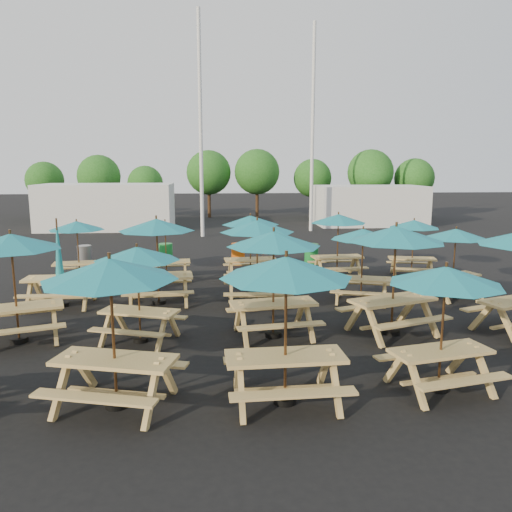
{
  "coord_description": "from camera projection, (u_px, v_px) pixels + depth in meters",
  "views": [
    {
      "loc": [
        -1.22,
        -13.8,
        3.86
      ],
      "look_at": [
        0.0,
        1.5,
        1.1
      ],
      "focal_mm": 35.0,
      "sensor_mm": 36.0,
      "label": 1
    }
  ],
  "objects": [
    {
      "name": "tree_6",
      "position": [
        370.0,
        172.0,
        36.98
      ],
      "size": [
        3.38,
        3.38,
        5.13
      ],
      "color": "#382314",
      "rests_on": "ground"
    },
    {
      "name": "mast_1",
      "position": [
        313.0,
        130.0,
        29.31
      ],
      "size": [
        0.2,
        0.2,
        12.0
      ],
      "primitive_type": "cylinder",
      "color": "silver",
      "rests_on": "ground"
    },
    {
      "name": "tree_5",
      "position": [
        312.0,
        178.0,
        38.49
      ],
      "size": [
        2.94,
        2.94,
        4.45
      ],
      "color": "#382314",
      "rests_on": "ground"
    },
    {
      "name": "waste_bin_3",
      "position": [
        268.0,
        254.0,
        19.81
      ],
      "size": [
        0.54,
        0.54,
        0.86
      ],
      "primitive_type": "cylinder",
      "color": "gray",
      "rests_on": "ground"
    },
    {
      "name": "waste_bin_2",
      "position": [
        238.0,
        254.0,
        19.83
      ],
      "size": [
        0.54,
        0.54,
        0.86
      ],
      "primitive_type": "cylinder",
      "color": "#CB510B",
      "rests_on": "ground"
    },
    {
      "name": "picnic_unit_14",
      "position": [
        363.0,
        239.0,
        14.09
      ],
      "size": [
        2.31,
        2.31,
        2.15
      ],
      "rotation": [
        0.0,
        0.0,
        -0.3
      ],
      "color": "#AD894D",
      "rests_on": "ground"
    },
    {
      "name": "picnic_unit_11",
      "position": [
        250.0,
        224.0,
        16.85
      ],
      "size": [
        2.08,
        2.08,
        2.25
      ],
      "rotation": [
        0.0,
        0.0,
        0.08
      ],
      "color": "#AD894D",
      "rests_on": "ground"
    },
    {
      "name": "tree_0",
      "position": [
        45.0,
        180.0,
        37.49
      ],
      "size": [
        2.8,
        2.8,
        4.24
      ],
      "color": "#382314",
      "rests_on": "ground"
    },
    {
      "name": "picnic_unit_10",
      "position": [
        257.0,
        232.0,
        13.83
      ],
      "size": [
        2.13,
        2.13,
        2.42
      ],
      "rotation": [
        0.0,
        0.0,
        -0.02
      ],
      "color": "#AD894D",
      "rests_on": "ground"
    },
    {
      "name": "picnic_unit_3",
      "position": [
        77.0,
        229.0,
        16.46
      ],
      "size": [
        2.04,
        2.04,
        2.11
      ],
      "rotation": [
        0.0,
        0.0,
        0.13
      ],
      "color": "#AD894D",
      "rests_on": "ground"
    },
    {
      "name": "picnic_unit_12",
      "position": [
        445.0,
        283.0,
        8.4
      ],
      "size": [
        2.29,
        2.29,
        2.23
      ],
      "rotation": [
        0.0,
        0.0,
        0.22
      ],
      "color": "#AD894D",
      "rests_on": "ground"
    },
    {
      "name": "tree_3",
      "position": [
        209.0,
        173.0,
        37.83
      ],
      "size": [
        3.36,
        3.36,
        5.09
      ],
      "color": "#382314",
      "rests_on": "ground"
    },
    {
      "name": "picnic_unit_8",
      "position": [
        286.0,
        277.0,
        7.9
      ],
      "size": [
        2.23,
        2.23,
        2.49
      ],
      "rotation": [
        0.0,
        0.0,
        0.04
      ],
      "color": "#AD894D",
      "rests_on": "ground"
    },
    {
      "name": "mast_0",
      "position": [
        201.0,
        126.0,
        26.84
      ],
      "size": [
        0.2,
        0.2,
        12.0
      ],
      "primitive_type": "cylinder",
      "color": "silver",
      "rests_on": "ground"
    },
    {
      "name": "picnic_unit_19",
      "position": [
        414.0,
        228.0,
        17.42
      ],
      "size": [
        2.09,
        2.09,
        2.04
      ],
      "rotation": [
        0.0,
        0.0,
        -0.22
      ],
      "color": "#AD894D",
      "rests_on": "ground"
    },
    {
      "name": "waste_bin_0",
      "position": [
        85.0,
        256.0,
        19.28
      ],
      "size": [
        0.54,
        0.54,
        0.86
      ],
      "primitive_type": "cylinder",
      "color": "gray",
      "rests_on": "ground"
    },
    {
      "name": "waste_bin_4",
      "position": [
        311.0,
        255.0,
        19.68
      ],
      "size": [
        0.54,
        0.54,
        0.86
      ],
      "primitive_type": "cylinder",
      "color": "#177F2E",
      "rests_on": "ground"
    },
    {
      "name": "picnic_unit_5",
      "position": [
        137.0,
        260.0,
        10.82
      ],
      "size": [
        2.36,
        2.36,
        2.17
      ],
      "rotation": [
        0.0,
        0.0,
        -0.32
      ],
      "color": "#AD894D",
      "rests_on": "ground"
    },
    {
      "name": "waste_bin_1",
      "position": [
        166.0,
        254.0,
        19.77
      ],
      "size": [
        0.54,
        0.54,
        0.86
      ],
      "primitive_type": "cylinder",
      "color": "#177F2E",
      "rests_on": "ground"
    },
    {
      "name": "picnic_unit_13",
      "position": [
        396.0,
        241.0,
        11.27
      ],
      "size": [
        2.81,
        2.81,
        2.56
      ],
      "rotation": [
        0.0,
        0.0,
        0.34
      ],
      "color": "#AD894D",
      "rests_on": "ground"
    },
    {
      "name": "picnic_unit_9",
      "position": [
        274.0,
        246.0,
        11.11
      ],
      "size": [
        2.4,
        2.4,
        2.47
      ],
      "rotation": [
        0.0,
        0.0,
        0.14
      ],
      "color": "#AD894D",
      "rests_on": "ground"
    },
    {
      "name": "picnic_unit_1",
      "position": [
        11.0,
        248.0,
        10.76
      ],
      "size": [
        2.7,
        2.7,
        2.46
      ],
      "rotation": [
        0.0,
        0.0,
        0.34
      ],
      "color": "#AD894D",
      "rests_on": "ground"
    },
    {
      "name": "ground",
      "position": [
        260.0,
        303.0,
        14.32
      ],
      "size": [
        120.0,
        120.0,
        0.0
      ],
      "primitive_type": "plane",
      "color": "black",
      "rests_on": "ground"
    },
    {
      "name": "tree_7",
      "position": [
        414.0,
        178.0,
        37.35
      ],
      "size": [
        2.95,
        2.95,
        4.48
      ],
      "color": "#382314",
      "rests_on": "ground"
    },
    {
      "name": "picnic_unit_2",
      "position": [
        60.0,
        271.0,
        13.81
      ],
      "size": [
        1.95,
        1.7,
        2.48
      ],
      "rotation": [
        0.0,
        0.0,
        0.01
      ],
      "color": "#AD894D",
      "rests_on": "ground"
    },
    {
      "name": "picnic_unit_6",
      "position": [
        157.0,
        230.0,
        13.86
      ],
      "size": [
        2.3,
        2.3,
        2.46
      ],
      "rotation": [
        0.0,
        0.0,
        0.09
      ],
      "color": "#AD894D",
      "rests_on": "ground"
    },
    {
      "name": "tree_1",
      "position": [
        99.0,
        176.0,
        36.45
      ],
      "size": [
        3.11,
        3.11,
        4.72
      ],
      "color": "#382314",
      "rests_on": "ground"
    },
    {
      "name": "picnic_unit_4",
      "position": [
        110.0,
        279.0,
        7.77
      ],
      "size": [
        2.62,
        2.62,
        2.48
      ],
      "rotation": [
        0.0,
        0.0,
        -0.26
      ],
      "color": "#AD894D",
      "rests_on": "ground"
    },
    {
      "name": "event_tent_1",
      "position": [
        369.0,
        205.0,
        33.44
      ],
      "size": [
        7.0,
        4.0,
        2.6
      ],
      "primitive_type": "cube",
      "color": "silver",
      "rests_on": "ground"
    },
    {
      "name": "tree_2",
      "position": [
        145.0,
        184.0,
        36.56
      ],
      "size": [
        2.59,
        2.59,
        3.93
      ],
      "color": "#382314",
      "rests_on": "ground"
    },
    {
      "name": "event_tent_0",
      "position": [
        107.0,
        207.0,
        31.11
      ],
      "size": [
        8.0,
        4.0,
        2.8
      ],
      "primitive_type": "cube",
      "color": "silver",
      "rests_on": "ground"
    },
    {
      "name": "picnic_unit_7",
      "position": [
        165.0,
        229.0,
        16.81
      ],
      "size": [
        1.91,
        1.91,
        2.06
      ],
      "rotation": [
        0.0,
        0.0,
        0.08
      ],
      "color": "#AD894D",
      "rests_on": "ground"
    },
    {
      "name": "picnic_unit_15",
      "position": [
        338.0,
        223.0,
        17.34
      ],
      "size": [
        2.08,
        2.08,
        2.25
      ],
      "rotation": [
        0.0,
        0.0,
        0.08
      ],
      "color": "#AD894D",
      "rests_on": "ground"
    },
    {
      "name": "picnic_unit_18",
      "position": [
        456.0,
        238.0,
        14.59
      ],
      "size": [
        2.28,
        2.28,
        2.09
      ],
      "rotation": [
        0.0,
        0.0,
        0.33
      ],
      "color": "#AD894D",
      "rests_on": "ground"
    },
    {
      "name": "tree_4",
      "position": [
        257.0,
        172.0,
        37.66
      ],
      "size": [
        3.41,
        3.41,
        5.17
      ],
      "color": "#382314",
      "rests_on": "ground"
    }
  ]
}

